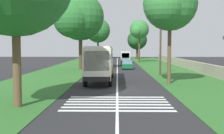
# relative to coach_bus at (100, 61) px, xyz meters

# --- Properties ---
(ground) EXTENTS (160.00, 160.00, 0.00)m
(ground) POSITION_rel_coach_bus_xyz_m (-5.52, -1.80, -2.15)
(ground) COLOR #262628
(grass_verge_left) EXTENTS (120.00, 8.00, 0.04)m
(grass_verge_left) POSITION_rel_coach_bus_xyz_m (9.48, 6.40, -2.13)
(grass_verge_left) COLOR #2D6628
(grass_verge_left) RESTS_ON ground
(grass_verge_right) EXTENTS (120.00, 8.00, 0.04)m
(grass_verge_right) POSITION_rel_coach_bus_xyz_m (9.48, -10.00, -2.13)
(grass_verge_right) COLOR #2D6628
(grass_verge_right) RESTS_ON ground
(centre_line) EXTENTS (110.00, 0.16, 0.01)m
(centre_line) POSITION_rel_coach_bus_xyz_m (9.48, -1.80, -2.14)
(centre_line) COLOR silver
(centre_line) RESTS_ON ground
(coach_bus) EXTENTS (11.16, 2.62, 3.73)m
(coach_bus) POSITION_rel_coach_bus_xyz_m (0.00, 0.00, 0.00)
(coach_bus) COLOR silver
(coach_bus) RESTS_ON ground
(zebra_crossing) EXTENTS (4.95, 6.80, 0.01)m
(zebra_crossing) POSITION_rel_coach_bus_xyz_m (-11.80, -1.80, -2.14)
(zebra_crossing) COLOR silver
(zebra_crossing) RESTS_ON ground
(trailing_car_0) EXTENTS (4.30, 1.78, 1.43)m
(trailing_car_0) POSITION_rel_coach_bus_xyz_m (17.46, -3.45, -1.48)
(trailing_car_0) COLOR #145933
(trailing_car_0) RESTS_ON ground
(trailing_car_1) EXTENTS (4.30, 1.78, 1.43)m
(trailing_car_1) POSITION_rel_coach_bus_xyz_m (26.48, -3.39, -1.48)
(trailing_car_1) COLOR #145933
(trailing_car_1) RESTS_ON ground
(trailing_minibus_0) EXTENTS (6.00, 2.14, 2.53)m
(trailing_minibus_0) POSITION_rel_coach_bus_xyz_m (37.25, -3.67, -0.60)
(trailing_minibus_0) COLOR silver
(trailing_minibus_0) RESTS_ON ground
(roadside_tree_left_1) EXTENTS (9.05, 7.39, 12.24)m
(roadside_tree_left_1) POSITION_rel_coach_bus_xyz_m (57.45, 4.26, 6.22)
(roadside_tree_left_1) COLOR #4C3826
(roadside_tree_left_1) RESTS_ON grass_verge_left
(roadside_tree_left_2) EXTENTS (9.13, 7.62, 12.07)m
(roadside_tree_left_2) POSITION_rel_coach_bus_xyz_m (15.13, 4.31, 6.00)
(roadside_tree_left_2) COLOR #4C3826
(roadside_tree_left_2) RESTS_ON grass_verge_left
(roadside_tree_right_0) EXTENTS (7.18, 6.04, 8.77)m
(roadside_tree_right_0) POSITION_rel_coach_bus_xyz_m (58.34, -7.81, 3.47)
(roadside_tree_right_0) COLOR #3D2D1E
(roadside_tree_right_0) RESTS_ON grass_verge_right
(roadside_tree_right_1) EXTENTS (5.30, 4.47, 9.89)m
(roadside_tree_right_1) POSITION_rel_coach_bus_xyz_m (36.88, -6.83, 5.41)
(roadside_tree_right_1) COLOR #4C3826
(roadside_tree_right_1) RESTS_ON grass_verge_right
(roadside_tree_right_2) EXTENTS (6.57, 5.26, 10.42)m
(roadside_tree_right_2) POSITION_rel_coach_bus_xyz_m (-2.05, -6.73, 5.51)
(roadside_tree_right_2) COLOR brown
(roadside_tree_right_2) RESTS_ON grass_verge_right
(utility_pole) EXTENTS (0.24, 1.40, 7.46)m
(utility_pole) POSITION_rel_coach_bus_xyz_m (6.42, -7.30, 1.77)
(utility_pole) COLOR #473828
(utility_pole) RESTS_ON grass_verge_right
(roadside_wall) EXTENTS (70.00, 0.40, 1.44)m
(roadside_wall) POSITION_rel_coach_bus_xyz_m (14.48, -13.40, -1.38)
(roadside_wall) COLOR #B2A893
(roadside_wall) RESTS_ON grass_verge_right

